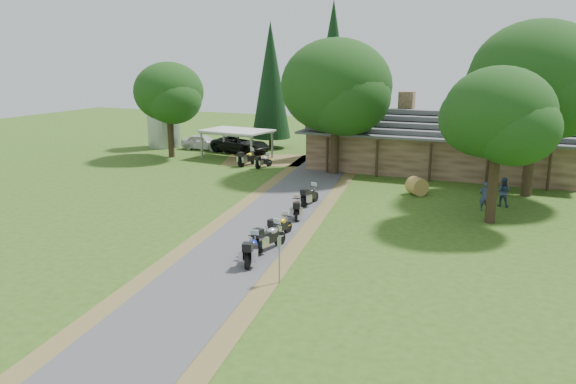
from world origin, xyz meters
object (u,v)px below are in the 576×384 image
at_px(motorcycle_row_a, 252,249).
at_px(motorcycle_carport_a, 248,157).
at_px(carport, 237,144).
at_px(hay_bale, 417,186).
at_px(motorcycle_row_e, 310,195).
at_px(lodge, 440,140).
at_px(car_dark_suv, 240,140).
at_px(motorcycle_row_b, 269,236).
at_px(silo, 163,114).
at_px(motorcycle_row_d, 297,207).
at_px(motorcycle_carport_b, 264,161).
at_px(car_white_sedan, 203,140).
at_px(motorcycle_row_c, 280,225).

distance_m(motorcycle_row_a, motorcycle_carport_a, 23.23).
distance_m(carport, hay_bale, 19.19).
distance_m(motorcycle_row_e, motorcycle_carport_a, 13.86).
xyz_separation_m(lodge, car_dark_suv, (-18.79, 1.45, -1.22)).
height_order(carport, motorcycle_row_e, carport).
bearing_deg(motorcycle_row_b, silo, 58.59).
bearing_deg(motorcycle_row_a, car_dark_suv, 15.17).
xyz_separation_m(silo, motorcycle_row_d, (22.23, -19.06, -2.69)).
distance_m(motorcycle_row_e, motorcycle_carport_b, 12.53).
relative_size(car_white_sedan, motorcycle_row_e, 2.99).
relative_size(car_dark_suv, motorcycle_row_e, 3.40).
bearing_deg(motorcycle_row_b, motorcycle_carport_a, 44.90).
bearing_deg(motorcycle_row_d, motorcycle_row_b, 168.16).
bearing_deg(hay_bale, motorcycle_row_c, -112.28).
bearing_deg(car_white_sedan, motorcycle_row_e, -132.23).
height_order(carport, motorcycle_row_b, carport).
distance_m(silo, motorcycle_row_c, 32.16).
bearing_deg(lodge, carport, -175.40).
bearing_deg(motorcycle_carport_a, silo, 81.53).
bearing_deg(car_dark_suv, hay_bale, -107.85).
height_order(lodge, motorcycle_carport_a, lodge).
bearing_deg(motorcycle_row_c, silo, 54.73).
relative_size(motorcycle_row_a, motorcycle_row_e, 1.04).
bearing_deg(motorcycle_row_e, motorcycle_row_d, -167.08).
height_order(silo, motorcycle_carport_b, silo).
height_order(motorcycle_row_d, motorcycle_row_e, motorcycle_row_e).
height_order(carport, car_dark_suv, carport).
bearing_deg(car_dark_suv, motorcycle_row_d, -133.02).
bearing_deg(motorcycle_carport_a, motorcycle_row_d, -126.88).
bearing_deg(motorcycle_row_e, motorcycle_carport_a, 49.35).
distance_m(car_white_sedan, motorcycle_row_e, 23.53).
height_order(car_dark_suv, motorcycle_row_e, car_dark_suv).
distance_m(car_white_sedan, motorcycle_carport_b, 11.33).
distance_m(motorcycle_row_a, motorcycle_carport_b, 22.21).
relative_size(car_dark_suv, motorcycle_carport_b, 3.75).
height_order(carport, car_white_sedan, carport).
xyz_separation_m(car_white_sedan, car_dark_suv, (4.27, -0.19, 0.29)).
height_order(motorcycle_row_a, motorcycle_row_b, motorcycle_row_b).
height_order(car_dark_suv, motorcycle_row_c, car_dark_suv).
distance_m(motorcycle_row_d, motorcycle_row_e, 3.08).
distance_m(motorcycle_row_b, motorcycle_row_e, 8.73).
distance_m(carport, car_dark_suv, 3.09).
bearing_deg(hay_bale, motorcycle_carport_b, 161.09).
xyz_separation_m(motorcycle_row_c, motorcycle_row_e, (-0.85, 6.59, 0.03)).
bearing_deg(car_dark_suv, motorcycle_carport_a, -135.79).
xyz_separation_m(lodge, motorcycle_row_a, (-4.61, -24.84, -1.77)).
height_order(car_white_sedan, motorcycle_carport_b, car_white_sedan).
bearing_deg(motorcycle_row_e, silo, 60.31).
bearing_deg(motorcycle_carport_a, carport, 58.51).
bearing_deg(motorcycle_row_d, motorcycle_carport_b, 12.15).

